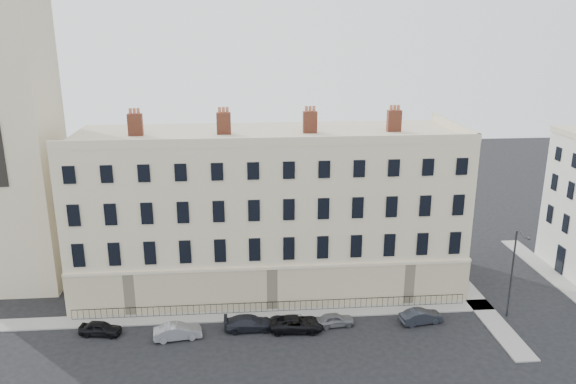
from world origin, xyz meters
The scene contains 14 objects.
ground centered at (0.00, 0.00, 0.00)m, with size 160.00×160.00×0.00m, color black.
terrace centered at (-5.97, 11.97, 7.50)m, with size 36.22×12.22×17.00m.
church_tower centered at (-30.00, 14.00, 18.66)m, with size 8.00×8.13×44.00m.
pavement_terrace centered at (-10.00, 5.00, 0.06)m, with size 48.00×2.00×0.12m, color gray.
pavement_east_return centered at (13.00, 8.00, 0.06)m, with size 2.00×24.00×0.12m, color gray.
pavement_adjacent centered at (23.00, 10.00, 0.06)m, with size 2.00×20.00×0.12m, color gray.
railings centered at (-6.00, 5.40, 0.55)m, with size 35.00×0.04×0.96m.
car_a centered at (-20.47, 2.86, 0.59)m, with size 1.39×3.46×1.18m, color black.
car_b centered at (-14.01, 1.73, 0.64)m, with size 1.36×3.90×1.28m, color gray.
car_c centered at (-8.10, 2.62, 0.63)m, with size 1.76×4.32×1.25m, color black.
car_d centered at (-4.19, 2.18, 0.63)m, with size 2.08×4.51×1.25m, color black.
car_e centered at (-0.83, 2.66, 0.56)m, with size 1.33×3.31×1.13m, color slate.
car_f centered at (6.67, 2.47, 0.62)m, with size 1.31×3.75×1.24m, color #21242C.
streetlamp centered at (14.62, 2.89, 4.46)m, with size 0.53×1.72×8.05m.
Camera 1 is at (-8.47, -39.53, 24.87)m, focal length 35.00 mm.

